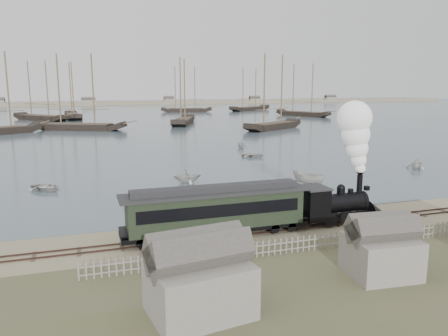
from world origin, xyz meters
name	(u,v)px	position (x,y,z in m)	size (l,w,h in m)	color
ground	(272,222)	(0.00, 0.00, 0.00)	(600.00, 600.00, 0.00)	tan
harbor_water	(116,112)	(0.00, 170.00, 0.03)	(600.00, 336.00, 0.06)	#445661
rail_track	(282,229)	(0.00, -2.00, 0.04)	(120.00, 1.80, 0.16)	#3A241F
picket_fence_west	(227,262)	(-6.50, -7.00, 0.00)	(19.00, 0.10, 1.20)	gray
shed_left	(200,313)	(-10.00, -13.00, 0.00)	(5.00, 4.00, 4.10)	gray
shed_mid	(380,275)	(2.00, -12.00, 0.00)	(4.00, 3.50, 3.60)	gray
far_spit	(105,105)	(0.00, 250.00, 0.00)	(500.00, 20.00, 1.80)	tan
locomotive	(352,170)	(6.55, -2.00, 4.66)	(8.13, 3.04, 10.13)	black
passenger_coach	(216,209)	(-5.68, -2.00, 2.27)	(14.83, 2.86, 3.60)	black
beached_dinghy	(225,220)	(-4.10, 0.57, 0.45)	(4.33, 3.09, 0.90)	beige
rowboat_0	(46,187)	(-19.48, 18.48, 0.46)	(3.86, 2.76, 0.80)	beige
rowboat_1	(187,176)	(-3.36, 17.45, 0.94)	(3.33, 2.87, 1.75)	beige
rowboat_2	(308,178)	(10.03, 11.79, 0.85)	(4.08, 1.53, 1.57)	beige
rowboat_3	(253,155)	(11.45, 32.95, 0.44)	(3.69, 2.63, 0.76)	beige
rowboat_4	(417,164)	(29.64, 15.92, 0.86)	(3.04, 2.62, 1.60)	beige
rowboat_5	(348,139)	(38.30, 45.63, 0.70)	(3.32, 1.25, 1.28)	beige
rowboat_7	(241,144)	(13.31, 43.44, 0.85)	(3.00, 2.59, 1.58)	beige
schooner_2	(78,92)	(-15.62, 88.75, 10.06)	(24.53, 5.66, 20.00)	black
schooner_3	(183,91)	(14.68, 97.97, 10.06)	(22.13, 5.11, 20.00)	black
schooner_4	(274,92)	(34.39, 74.98, 10.06)	(22.07, 5.09, 20.00)	black
schooner_5	(304,90)	(66.60, 118.26, 10.06)	(22.72, 5.24, 20.00)	black
schooner_7	(71,90)	(-17.75, 132.33, 10.06)	(22.50, 5.19, 20.00)	black
schooner_8	(186,89)	(29.82, 157.80, 10.06)	(22.47, 5.19, 20.00)	black
schooner_9	(250,89)	(61.42, 160.90, 10.06)	(24.84, 5.73, 20.00)	black
schooner_10	(39,91)	(-28.01, 127.93, 10.06)	(24.30, 5.61, 20.00)	black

